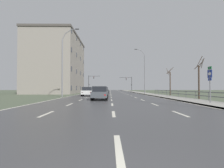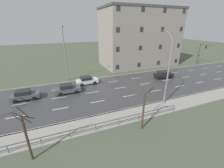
% 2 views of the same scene
% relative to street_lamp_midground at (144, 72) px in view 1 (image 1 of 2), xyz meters
% --- Properties ---
extents(ground_plane, '(160.00, 160.00, 0.12)m').
position_rel_street_lamp_midground_xyz_m(ground_plane, '(-7.45, 10.02, -5.06)').
color(ground_plane, '#4C5642').
extents(road_asphalt_strip, '(14.00, 120.00, 0.03)m').
position_rel_street_lamp_midground_xyz_m(road_asphalt_strip, '(-7.45, 22.02, -4.99)').
color(road_asphalt_strip, '#3D3D3F').
rests_on(road_asphalt_strip, ground).
extents(sidewalk_right, '(3.00, 120.00, 0.12)m').
position_rel_street_lamp_midground_xyz_m(sidewalk_right, '(0.98, 22.02, -4.94)').
color(sidewalk_right, gray).
rests_on(sidewalk_right, ground).
extents(guardrail, '(0.07, 29.79, 1.00)m').
position_rel_street_lamp_midground_xyz_m(guardrail, '(2.40, -15.12, -4.29)').
color(guardrail, '#515459').
rests_on(guardrail, ground).
extents(street_lamp_midground, '(2.36, 0.24, 10.19)m').
position_rel_street_lamp_midground_xyz_m(street_lamp_midground, '(0.00, 0.00, 0.00)').
color(street_lamp_midground, slate).
rests_on(street_lamp_midground, ground).
extents(street_lamp_left_bank, '(2.67, 0.24, 10.70)m').
position_rel_street_lamp_midground_xyz_m(street_lamp_left_bank, '(-14.88, -12.13, 0.22)').
color(street_lamp_left_bank, slate).
rests_on(street_lamp_left_bank, ground).
extents(highway_sign, '(0.09, 0.68, 3.26)m').
position_rel_street_lamp_midground_xyz_m(highway_sign, '(0.94, -24.75, -2.91)').
color(highway_sign, slate).
rests_on(highway_sign, ground).
extents(traffic_signal_right, '(4.63, 0.36, 5.56)m').
position_rel_street_lamp_midground_xyz_m(traffic_signal_right, '(-0.40, 26.47, -1.34)').
color(traffic_signal_right, '#38383A').
rests_on(traffic_signal_right, ground).
extents(traffic_signal_left, '(4.22, 0.36, 5.98)m').
position_rel_street_lamp_midground_xyz_m(traffic_signal_left, '(-14.64, 25.10, -1.13)').
color(traffic_signal_left, '#38383A').
rests_on(traffic_signal_left, ground).
extents(car_far_right, '(1.85, 4.10, 1.57)m').
position_rel_street_lamp_midground_xyz_m(car_far_right, '(-8.81, -19.23, -4.20)').
color(car_far_right, '#474C51').
rests_on(car_far_right, ground).
extents(car_distant, '(2.00, 4.19, 1.57)m').
position_rel_street_lamp_midground_xyz_m(car_distant, '(-11.58, -8.90, -4.20)').
color(car_distant, silver).
rests_on(car_distant, ground).
extents(car_near_left, '(1.84, 4.10, 1.57)m').
position_rel_street_lamp_midground_xyz_m(car_near_left, '(-8.80, -12.84, -4.20)').
color(car_near_left, '#474C51').
rests_on(car_near_left, ground).
extents(car_near_right, '(2.01, 4.19, 1.57)m').
position_rel_street_lamp_midground_xyz_m(car_near_right, '(-8.98, 7.46, -4.20)').
color(car_near_right, black).
rests_on(car_near_right, ground).
extents(brick_building, '(11.56, 20.89, 15.17)m').
position_rel_street_lamp_midground_xyz_m(brick_building, '(-21.81, 8.67, 2.60)').
color(brick_building, gray).
rests_on(brick_building, ground).
extents(bare_tree_near, '(0.99, 1.35, 5.55)m').
position_rel_street_lamp_midground_xyz_m(bare_tree_near, '(3.83, -17.11, -2.51)').
color(bare_tree_near, '#423328').
rests_on(bare_tree_near, ground).
extents(bare_tree_mid, '(1.38, 1.45, 5.45)m').
position_rel_street_lamp_midground_xyz_m(bare_tree_mid, '(3.78, -6.07, -2.44)').
color(bare_tree_mid, '#423328').
rests_on(bare_tree_mid, ground).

